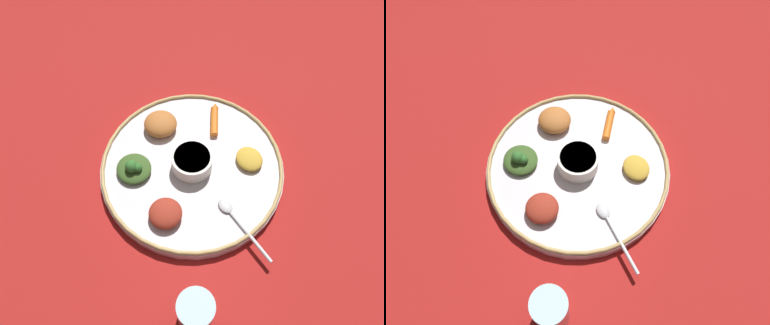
# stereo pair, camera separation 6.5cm
# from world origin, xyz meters

# --- Properties ---
(ground_plane) EXTENTS (2.40, 2.40, 0.00)m
(ground_plane) POSITION_xyz_m (0.00, 0.00, 0.00)
(ground_plane) COLOR maroon
(platter) EXTENTS (0.38, 0.38, 0.02)m
(platter) POSITION_xyz_m (0.00, 0.00, 0.01)
(platter) COLOR silver
(platter) RESTS_ON ground_plane
(platter_rim) EXTENTS (0.37, 0.37, 0.01)m
(platter_rim) POSITION_xyz_m (0.00, 0.00, 0.02)
(platter_rim) COLOR tan
(platter_rim) RESTS_ON platter
(center_bowl) EXTENTS (0.08, 0.08, 0.04)m
(center_bowl) POSITION_xyz_m (0.00, 0.00, 0.04)
(center_bowl) COLOR silver
(center_bowl) RESTS_ON platter
(spoon) EXTENTS (0.13, 0.10, 0.01)m
(spoon) POSITION_xyz_m (-0.12, 0.08, 0.03)
(spoon) COLOR silver
(spoon) RESTS_ON platter
(greens_pile) EXTENTS (0.10, 0.10, 0.04)m
(greens_pile) POSITION_xyz_m (0.11, 0.05, 0.03)
(greens_pile) COLOR #385623
(greens_pile) RESTS_ON platter
(carrot_near_spoon) EXTENTS (0.04, 0.09, 0.02)m
(carrot_near_spoon) POSITION_xyz_m (-0.01, -0.12, 0.03)
(carrot_near_spoon) COLOR orange
(carrot_near_spoon) RESTS_ON platter
(mound_chickpea) EXTENTS (0.09, 0.09, 0.03)m
(mound_chickpea) POSITION_xyz_m (0.10, -0.07, 0.04)
(mound_chickpea) COLOR #B2662D
(mound_chickpea) RESTS_ON platter
(mound_beet) EXTENTS (0.09, 0.09, 0.03)m
(mound_beet) POSITION_xyz_m (0.01, 0.12, 0.04)
(mound_beet) COLOR maroon
(mound_beet) RESTS_ON platter
(mound_lentil_yellow) EXTENTS (0.08, 0.08, 0.02)m
(mound_lentil_yellow) POSITION_xyz_m (-0.11, -0.05, 0.03)
(mound_lentil_yellow) COLOR gold
(mound_lentil_yellow) RESTS_ON platter
(drinking_glass) EXTENTS (0.06, 0.06, 0.11)m
(drinking_glass) POSITION_xyz_m (-0.10, 0.27, 0.05)
(drinking_glass) COLOR silver
(drinking_glass) RESTS_ON ground_plane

